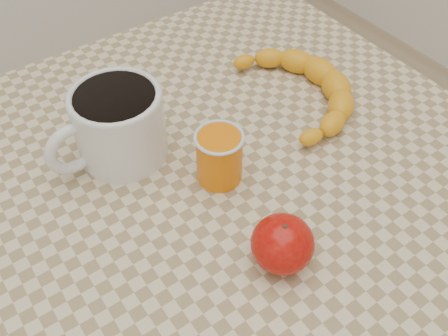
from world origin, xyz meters
TOP-DOWN VIEW (x-y plane):
  - table at (0.00, 0.00)m, footprint 0.80×0.80m
  - coffee_mug at (-0.09, 0.12)m, footprint 0.17×0.13m
  - orange_juice_glass at (-0.00, 0.01)m, footprint 0.06×0.06m
  - apple at (-0.02, -0.14)m, footprint 0.08×0.08m
  - banana at (0.19, 0.07)m, footprint 0.35×0.38m

SIDE VIEW (x-z plane):
  - table at x=0.00m, z-range 0.29..1.04m
  - banana at x=0.19m, z-range 0.75..0.79m
  - apple at x=-0.02m, z-range 0.75..0.82m
  - orange_juice_glass at x=0.00m, z-range 0.75..0.83m
  - coffee_mug at x=-0.09m, z-range 0.75..0.86m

